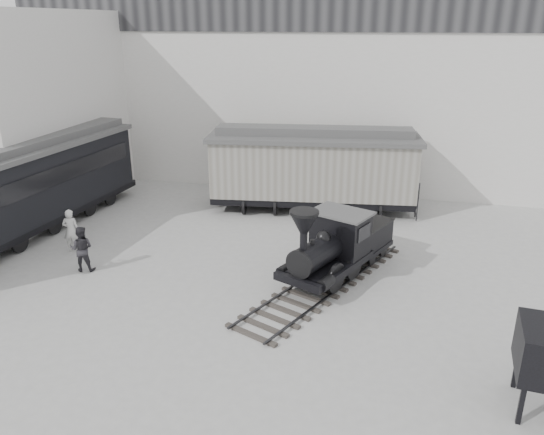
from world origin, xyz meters
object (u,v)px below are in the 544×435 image
(visitor_a, at_px, (71,231))
(visitor_b, at_px, (82,249))
(boxcar, at_px, (313,167))
(passenger_coach, at_px, (19,189))
(locomotive, at_px, (335,249))

(visitor_a, xyz_separation_m, visitor_b, (1.34, -1.41, -0.03))
(visitor_a, bearing_deg, boxcar, -154.09)
(passenger_coach, bearing_deg, locomotive, 1.00)
(visitor_b, bearing_deg, boxcar, -142.79)
(passenger_coach, distance_m, visitor_a, 3.32)
(boxcar, relative_size, visitor_b, 5.93)
(locomotive, relative_size, passenger_coach, 0.61)
(locomotive, distance_m, visitor_a, 10.25)
(locomotive, height_order, passenger_coach, passenger_coach)
(boxcar, bearing_deg, locomotive, -81.92)
(boxcar, distance_m, passenger_coach, 12.75)
(passenger_coach, height_order, visitor_a, passenger_coach)
(locomotive, relative_size, visitor_b, 5.03)
(locomotive, relative_size, visitor_a, 4.88)
(locomotive, distance_m, visitor_b, 9.04)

